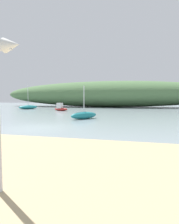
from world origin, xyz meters
TOP-DOWN VIEW (x-y plane):
  - ground_plane at (0.00, 0.00)m, footprint 120.00×120.00m
  - distant_hill at (-0.21, 31.31)m, footprint 50.44×10.16m
  - sailboat_west_reach at (1.54, 6.07)m, footprint 2.47×3.02m
  - sailboat_far_left at (-12.85, 19.28)m, footprint 2.95×3.83m
  - motorboat_far_right at (-5.27, 16.37)m, footprint 2.60×1.40m

SIDE VIEW (x-z plane):
  - ground_plane at x=0.00m, z-range 0.00..0.00m
  - sailboat_west_reach at x=1.54m, z-range -1.25..1.96m
  - sailboat_far_left at x=-12.85m, z-range -1.93..2.65m
  - motorboat_far_right at x=-5.27m, z-range -0.19..1.05m
  - distant_hill at x=-0.21m, z-range 0.00..5.80m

